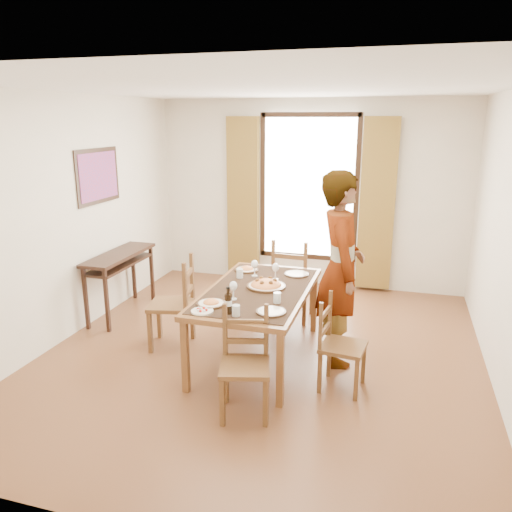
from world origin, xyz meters
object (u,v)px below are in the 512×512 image
(console_table, at_px, (120,262))
(dining_table, at_px, (258,295))
(man, at_px, (341,269))
(pasta_platter, at_px, (266,283))

(console_table, relative_size, dining_table, 0.67)
(dining_table, distance_m, man, 0.87)
(pasta_platter, bearing_deg, console_table, 163.65)
(console_table, distance_m, pasta_platter, 2.16)
(console_table, relative_size, pasta_platter, 3.00)
(dining_table, relative_size, pasta_platter, 4.48)
(man, distance_m, pasta_platter, 0.76)
(console_table, bearing_deg, dining_table, -18.79)
(dining_table, relative_size, man, 0.92)
(console_table, distance_m, dining_table, 2.11)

